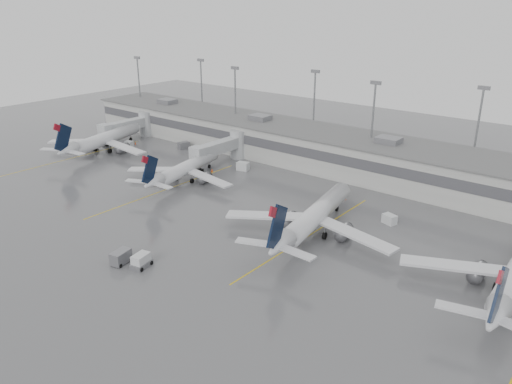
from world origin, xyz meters
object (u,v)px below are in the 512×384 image
Objects in this scene: jet_far_left at (103,139)px; jet_mid_right at (314,216)px; jet_mid_left at (185,168)px; baggage_tug at (141,262)px.

jet_mid_right is (68.87, -7.58, 0.01)m from jet_far_left.
jet_mid_left reaches higher than baggage_tug.
jet_mid_left is 37.44m from baggage_tug.
jet_mid_left is 8.20× the size of baggage_tug.
jet_mid_right is 9.51× the size of baggage_tug.
jet_mid_right is at bearing -20.79° from jet_mid_left.
baggage_tug is at bearing -128.95° from jet_mid_right.
jet_mid_left is 0.86× the size of jet_mid_right.
jet_far_left is 9.30× the size of baggage_tug.
jet_far_left is 0.98× the size of jet_mid_right.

